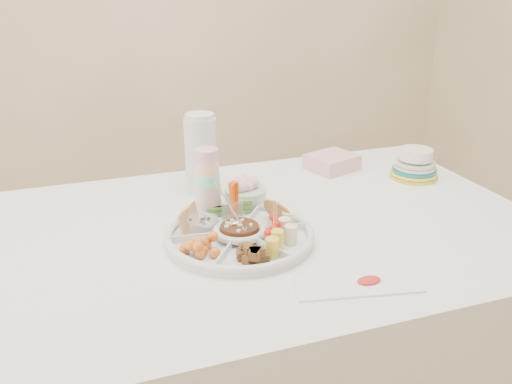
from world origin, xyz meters
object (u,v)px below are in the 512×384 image
object	(u,v)px
dining_table	(267,337)
thermos	(201,153)
plate_stack	(415,163)
party_tray	(240,233)

from	to	relation	value
dining_table	thermos	distance (m)	0.60
thermos	plate_stack	world-z (taller)	thermos
party_tray	thermos	distance (m)	0.38
thermos	plate_stack	distance (m)	0.72
dining_table	plate_stack	xyz separation A→B (m)	(0.60, 0.18, 0.43)
party_tray	plate_stack	world-z (taller)	plate_stack
party_tray	thermos	world-z (taller)	thermos
dining_table	plate_stack	distance (m)	0.76
party_tray	plate_stack	distance (m)	0.75
party_tray	thermos	xyz separation A→B (m)	(-0.01, 0.37, 0.11)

